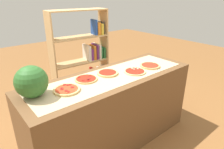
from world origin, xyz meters
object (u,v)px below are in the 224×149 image
(pizza_mushroom_3, at_px, (135,71))
(bookshelf, at_px, (87,62))
(pizza_plain_2, at_px, (108,73))
(pizza_pepperoni_0, at_px, (67,89))
(watermelon, at_px, (31,82))
(pizza_plain_4, at_px, (150,66))
(pizza_pepperoni_1, at_px, (86,79))

(pizza_mushroom_3, distance_m, bookshelf, 1.06)
(pizza_mushroom_3, bearing_deg, pizza_plain_2, 150.21)
(pizza_pepperoni_0, height_order, bookshelf, bookshelf)
(pizza_plain_2, xyz_separation_m, pizza_mushroom_3, (0.28, -0.16, -0.00))
(watermelon, relative_size, bookshelf, 0.19)
(pizza_mushroom_3, relative_size, watermelon, 0.87)
(pizza_plain_4, relative_size, watermelon, 0.85)
(pizza_pepperoni_0, bearing_deg, bookshelf, 48.33)
(pizza_pepperoni_0, xyz_separation_m, pizza_plain_4, (1.13, -0.08, 0.00))
(pizza_pepperoni_0, xyz_separation_m, pizza_mushroom_3, (0.85, -0.09, -0.00))
(pizza_plain_2, distance_m, bookshelf, 0.95)
(pizza_plain_4, distance_m, bookshelf, 1.09)
(pizza_plain_4, height_order, watermelon, watermelon)
(pizza_mushroom_3, bearing_deg, pizza_pepperoni_0, 174.18)
(pizza_pepperoni_1, distance_m, watermelon, 0.58)
(pizza_plain_2, relative_size, pizza_plain_4, 0.98)
(pizza_pepperoni_1, distance_m, pizza_plain_4, 0.86)
(pizza_pepperoni_1, height_order, pizza_plain_2, pizza_plain_2)
(pizza_pepperoni_0, height_order, pizza_plain_2, pizza_pepperoni_0)
(bookshelf, bearing_deg, pizza_plain_2, -108.34)
(pizza_pepperoni_0, relative_size, watermelon, 0.88)
(watermelon, bearing_deg, pizza_plain_2, -0.95)
(pizza_pepperoni_0, xyz_separation_m, pizza_plain_2, (0.56, 0.08, 0.00))
(pizza_mushroom_3, distance_m, pizza_plain_4, 0.28)
(pizza_pepperoni_0, relative_size, bookshelf, 0.17)
(watermelon, bearing_deg, pizza_mushroom_3, -8.86)
(pizza_pepperoni_1, height_order, bookshelf, bookshelf)
(pizza_pepperoni_1, bearing_deg, bookshelf, 56.52)
(pizza_pepperoni_0, height_order, pizza_plain_4, pizza_pepperoni_0)
(pizza_mushroom_3, bearing_deg, pizza_pepperoni_1, 162.46)
(pizza_plain_2, distance_m, pizza_plain_4, 0.59)
(pizza_pepperoni_1, relative_size, bookshelf, 0.16)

